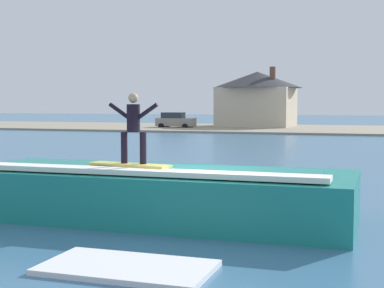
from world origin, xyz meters
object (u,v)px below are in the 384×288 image
surfboard (130,165)px  house_with_chimney (257,97)px  car_near_shore (175,120)px  wave_crest (156,193)px  surfer (133,124)px

surfboard → house_with_chimney: 54.28m
car_near_shore → house_with_chimney: size_ratio=0.41×
wave_crest → surfboard: (-0.44, -0.61, 0.75)m
surfboard → car_near_shore: (-16.40, 48.15, -0.45)m
surfboard → surfer: (0.08, 0.06, 0.98)m
surfer → car_near_shore: (-16.48, 48.09, -1.43)m
wave_crest → surfer: size_ratio=5.69×
wave_crest → house_with_chimney: size_ratio=0.93×
surfer → house_with_chimney: (-8.28, 53.56, 1.24)m
car_near_shore → surfboard: bearing=-71.2°
surfer → surfboard: bearing=-143.6°
surfer → car_near_shore: bearing=108.9°
house_with_chimney → wave_crest: bearing=-80.7°
surfboard → car_near_shore: size_ratio=0.50×
wave_crest → surfer: bearing=-123.2°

